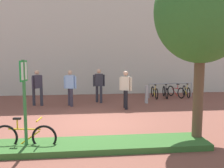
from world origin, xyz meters
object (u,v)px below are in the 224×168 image
(person_shirt_white, at_px, (126,87))
(bollard_steel, at_px, (147,94))
(parking_sign_post, at_px, (24,92))
(person_suited_dark, at_px, (37,85))
(bike_rack_cluster, at_px, (171,91))
(person_shirt_blue, at_px, (70,86))
(bike_at_sign, at_px, (25,137))
(person_suited_navy, at_px, (99,83))
(tree_sidewalk, at_px, (202,12))

(person_shirt_white, bearing_deg, bollard_steel, 42.14)
(parking_sign_post, height_order, person_suited_dark, parking_sign_post)
(bike_rack_cluster, xyz_separation_m, person_shirt_blue, (-5.57, -1.78, 0.64))
(bike_at_sign, bearing_deg, parking_sign_post, -62.14)
(bike_rack_cluster, bearing_deg, bollard_steel, -139.51)
(bike_at_sign, xyz_separation_m, bollard_steel, (4.68, 5.75, 0.10))
(parking_sign_post, distance_m, person_suited_navy, 6.73)
(bike_at_sign, height_order, person_suited_dark, person_suited_dark)
(person_shirt_white, height_order, person_suited_navy, same)
(bike_at_sign, relative_size, bike_rack_cluster, 0.63)
(person_shirt_white, bearing_deg, person_suited_dark, 164.30)
(parking_sign_post, height_order, person_shirt_blue, parking_sign_post)
(bike_at_sign, relative_size, person_shirt_white, 0.97)
(person_shirt_white, bearing_deg, parking_sign_post, -125.55)
(person_suited_dark, distance_m, person_shirt_white, 4.25)
(bike_at_sign, distance_m, bike_rack_cluster, 9.73)
(person_shirt_white, distance_m, person_shirt_blue, 2.67)
(bike_at_sign, distance_m, person_shirt_white, 5.77)
(bike_rack_cluster, height_order, person_suited_dark, person_suited_dark)
(bollard_steel, distance_m, person_shirt_white, 1.78)
(bike_at_sign, height_order, person_shirt_white, person_shirt_white)
(parking_sign_post, xyz_separation_m, bike_rack_cluster, (6.41, 7.38, -1.19))
(tree_sidewalk, xyz_separation_m, bike_rack_cluster, (1.75, 7.19, -3.27))
(bike_rack_cluster, distance_m, person_shirt_blue, 5.88)
(person_suited_navy, bearing_deg, tree_sidewalk, -68.57)
(parking_sign_post, bearing_deg, bike_at_sign, 117.86)
(tree_sidewalk, xyz_separation_m, person_shirt_white, (-1.30, 4.52, -2.63))
(tree_sidewalk, distance_m, person_suited_navy, 7.10)
(tree_sidewalk, bearing_deg, person_suited_dark, 133.52)
(bollard_steel, bearing_deg, tree_sidewalk, -89.63)
(bike_at_sign, relative_size, person_suited_dark, 0.97)
(bike_at_sign, xyz_separation_m, person_suited_navy, (2.31, 6.22, 0.63))
(parking_sign_post, distance_m, bike_rack_cluster, 9.85)
(bike_rack_cluster, height_order, person_shirt_white, person_shirt_white)
(bike_at_sign, bearing_deg, person_suited_navy, 69.64)
(parking_sign_post, distance_m, bollard_steel, 7.54)
(person_suited_dark, height_order, person_shirt_white, same)
(tree_sidewalk, height_order, person_shirt_white, tree_sidewalk)
(person_shirt_white, relative_size, person_suited_navy, 1.00)
(bollard_steel, bearing_deg, person_suited_navy, 168.78)
(tree_sidewalk, height_order, bike_at_sign, tree_sidewalk)
(tree_sidewalk, height_order, person_suited_dark, tree_sidewalk)
(parking_sign_post, height_order, bollard_steel, parking_sign_post)
(person_suited_dark, bearing_deg, tree_sidewalk, -46.48)
(bike_rack_cluster, height_order, person_suited_navy, person_suited_navy)
(bike_rack_cluster, xyz_separation_m, person_suited_navy, (-4.16, -1.06, 0.64))
(parking_sign_post, height_order, bike_at_sign, parking_sign_post)
(bollard_steel, relative_size, person_shirt_blue, 0.52)
(person_suited_navy, bearing_deg, bike_rack_cluster, 14.24)
(bollard_steel, bearing_deg, bike_rack_cluster, 40.49)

